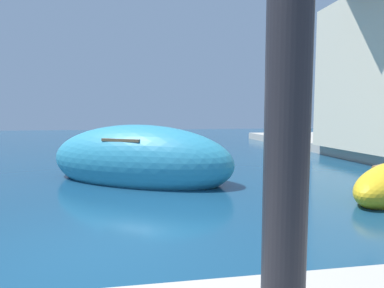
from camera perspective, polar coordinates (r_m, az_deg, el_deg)
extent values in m
plane|color=navy|center=(5.43, -14.91, -17.69)|extent=(80.00, 80.00, 0.00)
ellipsoid|color=teal|center=(10.47, -9.33, -2.92)|extent=(6.62, 5.36, 2.28)
cube|color=brown|center=(10.39, -9.39, 1.04)|extent=(2.11, 2.38, 0.08)
ellipsoid|color=gold|center=(19.46, -15.22, 0.15)|extent=(4.08, 5.78, 1.59)
cube|color=brown|center=(19.42, -15.25, 1.67)|extent=(1.77, 1.63, 0.08)
cylinder|color=black|center=(0.94, 16.71, 21.68)|extent=(0.12, 0.12, 3.74)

